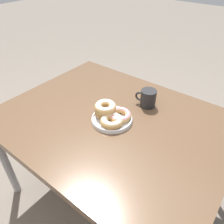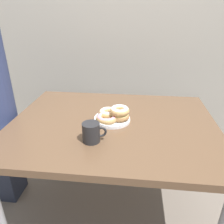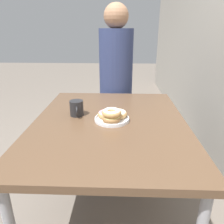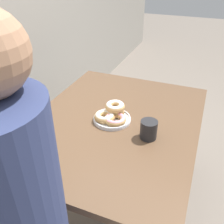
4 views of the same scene
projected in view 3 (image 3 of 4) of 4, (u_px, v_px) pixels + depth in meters
The scene contains 5 objects.
ground_plane at pixel (86, 204), 1.69m from camera, with size 14.00×14.00×0.00m, color #70665B.
dining_table at pixel (110, 129), 1.45m from camera, with size 1.27×0.99×0.70m.
donut_plate at pixel (112, 116), 1.41m from camera, with size 0.25×0.25×0.10m.
coffee_mug at pixel (77, 108), 1.49m from camera, with size 0.13×0.09×0.11m.
person_figure at pixel (116, 79), 2.17m from camera, with size 0.35×0.32×1.48m.
Camera 3 is at (1.30, 0.25, 1.27)m, focal length 35.00 mm.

